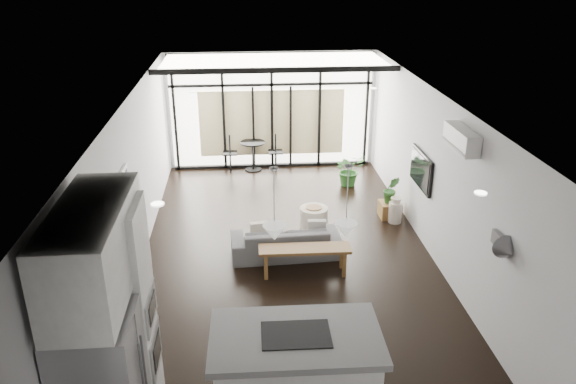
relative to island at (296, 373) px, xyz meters
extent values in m
cube|color=black|center=(0.21, 3.19, -0.52)|extent=(5.00, 10.00, 0.00)
cube|color=silver|center=(0.21, 3.19, 2.28)|extent=(5.00, 10.00, 0.00)
cube|color=silver|center=(-2.29, 3.19, 0.88)|extent=(0.02, 10.00, 2.80)
cube|color=silver|center=(2.71, 3.19, 0.88)|extent=(0.02, 10.00, 2.80)
cube|color=silver|center=(0.21, 8.19, 0.88)|extent=(5.00, 0.02, 2.80)
cube|color=black|center=(0.21, 8.07, 0.88)|extent=(5.00, 0.20, 2.80)
cube|color=silver|center=(0.21, 7.19, 2.25)|extent=(4.70, 1.90, 0.06)
cube|color=beige|center=(0.21, 8.14, 0.58)|extent=(3.50, 0.02, 1.60)
cube|color=white|center=(0.00, 0.00, 0.00)|extent=(1.91, 1.16, 1.03)
cube|color=black|center=(0.00, 0.00, 0.52)|extent=(0.77, 0.52, 0.01)
cube|color=white|center=(-1.87, 0.04, 0.80)|extent=(0.68, 0.71, 2.64)
cube|color=white|center=(-1.91, -0.31, 1.83)|extent=(0.62, 1.75, 0.86)
cone|color=silver|center=(-0.19, 0.54, 1.50)|extent=(0.26, 0.26, 0.18)
cone|color=silver|center=(0.61, 0.54, 1.50)|extent=(0.26, 0.26, 0.18)
imported|color=#525254|center=(0.18, 3.62, -0.15)|extent=(1.90, 0.64, 0.73)
cube|color=brown|center=(0.44, 2.97, -0.28)|extent=(1.50, 0.41, 0.48)
cylinder|color=silver|center=(0.80, 4.60, -0.30)|extent=(0.67, 0.67, 0.43)
cube|color=brown|center=(2.38, 4.99, -0.36)|extent=(0.42, 0.42, 0.31)
imported|color=#2B6326|center=(1.87, 6.72, -0.23)|extent=(0.87, 0.91, 0.58)
imported|color=#2B6326|center=(2.38, 4.99, -0.08)|extent=(0.37, 0.60, 0.25)
cylinder|color=beige|center=(2.42, 4.74, -0.26)|extent=(0.29, 0.29, 0.52)
cube|color=black|center=(-0.27, 7.88, -0.14)|extent=(1.58, 0.63, 0.76)
cube|color=black|center=(2.67, 4.19, 0.78)|extent=(0.05, 1.10, 0.65)
cube|color=silver|center=(2.59, 2.39, 1.93)|extent=(0.22, 0.90, 0.30)
cube|color=black|center=(-2.26, 2.69, 1.03)|extent=(0.04, 0.70, 0.90)
camera|label=1|loc=(-0.51, -5.00, 4.34)|focal=35.00mm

